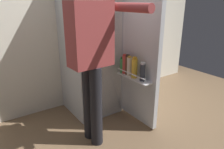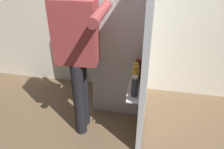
% 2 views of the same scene
% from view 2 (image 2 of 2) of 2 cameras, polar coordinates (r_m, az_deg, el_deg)
% --- Properties ---
extents(ground_plane, '(5.27, 5.27, 0.00)m').
position_cam_2_polar(ground_plane, '(2.60, 0.15, -13.20)').
color(ground_plane, brown).
extents(refrigerator, '(0.64, 1.19, 1.80)m').
position_cam_2_polar(refrigerator, '(2.55, 2.98, 9.63)').
color(refrigerator, silver).
rests_on(refrigerator, ground_plane).
extents(person, '(0.54, 0.70, 1.66)m').
position_cam_2_polar(person, '(2.08, -8.84, 7.34)').
color(person, black).
rests_on(person, ground_plane).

